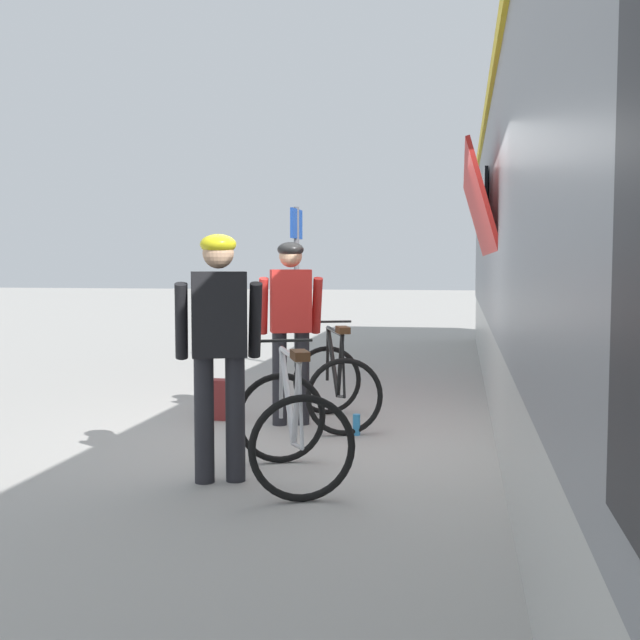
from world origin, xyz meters
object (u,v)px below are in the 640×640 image
(backpack_on_platform, at_px, (217,399))
(platform_sign_post, at_px, (296,259))
(cyclist_far_in_red, at_px, (291,316))
(water_bottle_near_the_bikes, at_px, (356,425))
(cyclist_near_in_dark, at_px, (219,335))
(bicycle_far_black, at_px, (335,383))
(bicycle_near_silver, at_px, (291,426))

(backpack_on_platform, bearing_deg, platform_sign_post, 91.16)
(cyclist_far_in_red, height_order, water_bottle_near_the_bikes, cyclist_far_in_red)
(cyclist_near_in_dark, xyz_separation_m, backpack_on_platform, (-0.71, 2.15, -0.85))
(cyclist_near_in_dark, xyz_separation_m, bicycle_far_black, (0.50, 2.10, -0.65))
(cyclist_near_in_dark, bearing_deg, bicycle_far_black, 76.72)
(cyclist_far_in_red, height_order, bicycle_near_silver, cyclist_far_in_red)
(bicycle_far_black, relative_size, platform_sign_post, 0.52)
(cyclist_near_in_dark, xyz_separation_m, cyclist_far_in_red, (0.07, 2.03, 0.00))
(cyclist_near_in_dark, bearing_deg, platform_sign_post, 96.90)
(cyclist_far_in_red, distance_m, bicycle_far_black, 0.78)
(cyclist_far_in_red, xyz_separation_m, backpack_on_platform, (-0.79, 0.13, -0.85))
(bicycle_far_black, height_order, backpack_on_platform, bicycle_far_black)
(bicycle_near_silver, distance_m, backpack_on_platform, 2.39)
(cyclist_far_in_red, bearing_deg, backpack_on_platform, 170.92)
(cyclist_near_in_dark, distance_m, bicycle_far_black, 2.26)
(cyclist_near_in_dark, xyz_separation_m, platform_sign_post, (-0.75, 6.18, 0.57))
(bicycle_near_silver, relative_size, platform_sign_post, 0.52)
(cyclist_far_in_red, distance_m, water_bottle_near_the_bikes, 1.23)
(cyclist_near_in_dark, distance_m, bicycle_near_silver, 0.83)
(cyclist_far_in_red, relative_size, backpack_on_platform, 4.40)
(cyclist_near_in_dark, bearing_deg, water_bottle_near_the_bikes, 65.48)
(bicycle_near_silver, relative_size, water_bottle_near_the_bikes, 6.51)
(bicycle_near_silver, bearing_deg, cyclist_far_in_red, 102.35)
(bicycle_near_silver, relative_size, backpack_on_platform, 3.13)
(cyclist_far_in_red, xyz_separation_m, platform_sign_post, (-0.82, 4.15, 0.57))
(water_bottle_near_the_bikes, bearing_deg, bicycle_far_black, 121.19)
(bicycle_near_silver, relative_size, bicycle_far_black, 1.01)
(cyclist_far_in_red, bearing_deg, water_bottle_near_the_bikes, -27.63)
(cyclist_near_in_dark, height_order, platform_sign_post, platform_sign_post)
(cyclist_near_in_dark, relative_size, backpack_on_platform, 4.40)
(bicycle_near_silver, distance_m, water_bottle_near_the_bikes, 1.62)
(bicycle_far_black, bearing_deg, cyclist_near_in_dark, -103.28)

